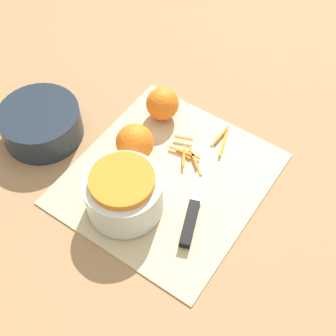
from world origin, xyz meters
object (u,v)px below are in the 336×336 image
(bowl_speckled, at_px, (124,193))
(orange_right, at_px, (162,104))
(knife, at_px, (193,208))
(orange_left, at_px, (135,143))
(bowl_dark, at_px, (41,123))

(bowl_speckled, height_order, orange_right, bowl_speckled)
(knife, xyz_separation_m, orange_left, (0.04, 0.16, 0.03))
(bowl_speckled, height_order, orange_left, bowl_speckled)
(bowl_speckled, bearing_deg, bowl_dark, 79.58)
(knife, relative_size, orange_left, 3.22)
(bowl_speckled, bearing_deg, orange_left, 27.48)
(orange_left, relative_size, orange_right, 1.08)
(bowl_speckled, xyz_separation_m, bowl_dark, (0.05, 0.25, -0.02))
(bowl_speckled, relative_size, orange_left, 1.88)
(orange_right, bearing_deg, bowl_dark, 135.37)
(bowl_dark, height_order, orange_right, orange_right)
(bowl_speckled, relative_size, bowl_dark, 0.86)
(bowl_dark, bearing_deg, orange_left, -72.26)
(bowl_speckled, bearing_deg, knife, -60.09)
(bowl_dark, relative_size, knife, 0.68)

